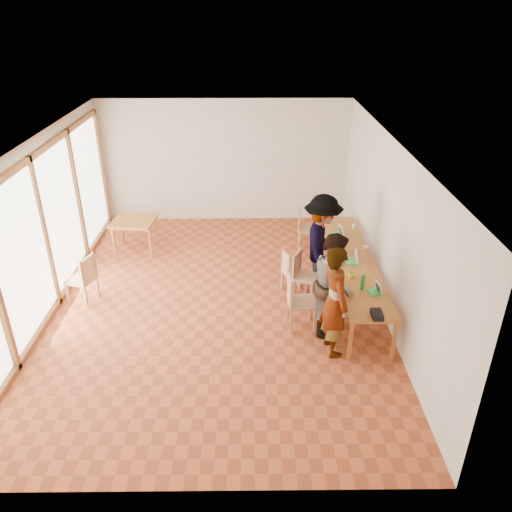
# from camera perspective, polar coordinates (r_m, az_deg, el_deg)

# --- Properties ---
(ground) EXTENTS (8.00, 8.00, 0.00)m
(ground) POSITION_cam_1_polar(r_m,az_deg,el_deg) (9.37, -4.42, -5.33)
(ground) COLOR #AB4E29
(ground) RESTS_ON ground
(wall_back) EXTENTS (6.00, 0.10, 3.00)m
(wall_back) POSITION_cam_1_polar(r_m,az_deg,el_deg) (12.40, -3.56, 10.71)
(wall_back) COLOR beige
(wall_back) RESTS_ON ground
(wall_front) EXTENTS (6.00, 0.10, 3.00)m
(wall_front) POSITION_cam_1_polar(r_m,az_deg,el_deg) (5.29, -7.66, -15.14)
(wall_front) COLOR beige
(wall_front) RESTS_ON ground
(wall_right) EXTENTS (0.10, 8.00, 3.00)m
(wall_right) POSITION_cam_1_polar(r_m,az_deg,el_deg) (8.94, 14.80, 3.04)
(wall_right) COLOR beige
(wall_right) RESTS_ON ground
(window_wall) EXTENTS (0.10, 8.00, 3.00)m
(window_wall) POSITION_cam_1_polar(r_m,az_deg,el_deg) (9.35, -23.20, 2.75)
(window_wall) COLOR white
(window_wall) RESTS_ON ground
(ceiling) EXTENTS (6.00, 8.00, 0.04)m
(ceiling) POSITION_cam_1_polar(r_m,az_deg,el_deg) (8.14, -5.19, 12.85)
(ceiling) COLOR white
(ceiling) RESTS_ON wall_back
(communal_table) EXTENTS (0.80, 4.00, 0.75)m
(communal_table) POSITION_cam_1_polar(r_m,az_deg,el_deg) (9.43, 10.88, -0.61)
(communal_table) COLOR #A35D24
(communal_table) RESTS_ON ground
(side_table) EXTENTS (0.90, 0.90, 0.75)m
(side_table) POSITION_cam_1_polar(r_m,az_deg,el_deg) (11.26, -13.76, 3.68)
(side_table) COLOR #A35D24
(side_table) RESTS_ON ground
(chair_near) EXTENTS (0.49, 0.49, 0.54)m
(chair_near) POSITION_cam_1_polar(r_m,az_deg,el_deg) (8.41, 4.59, -4.54)
(chair_near) COLOR tan
(chair_near) RESTS_ON ground
(chair_mid) EXTENTS (0.56, 0.56, 0.48)m
(chair_mid) POSITION_cam_1_polar(r_m,az_deg,el_deg) (9.32, 5.19, -1.59)
(chair_mid) COLOR tan
(chair_mid) RESTS_ON ground
(chair_far) EXTENTS (0.52, 0.52, 0.47)m
(chair_far) POSITION_cam_1_polar(r_m,az_deg,el_deg) (9.39, 3.94, -1.35)
(chair_far) COLOR tan
(chair_far) RESTS_ON ground
(chair_empty) EXTENTS (0.47, 0.47, 0.47)m
(chair_empty) POSITION_cam_1_polar(r_m,az_deg,el_deg) (11.26, 5.44, 3.67)
(chair_empty) COLOR tan
(chair_empty) RESTS_ON ground
(chair_spare) EXTENTS (0.56, 0.56, 0.50)m
(chair_spare) POSITION_cam_1_polar(r_m,az_deg,el_deg) (9.59, -19.00, -2.01)
(chair_spare) COLOR tan
(chair_spare) RESTS_ON ground
(person_near) EXTENTS (0.58, 0.75, 1.84)m
(person_near) POSITION_cam_1_polar(r_m,az_deg,el_deg) (7.77, 9.02, -5.12)
(person_near) COLOR gray
(person_near) RESTS_ON ground
(person_mid) EXTENTS (0.81, 0.97, 1.78)m
(person_mid) POSITION_cam_1_polar(r_m,az_deg,el_deg) (8.29, 8.89, -3.10)
(person_mid) COLOR gray
(person_mid) RESTS_ON ground
(person_far) EXTENTS (0.90, 1.33, 1.91)m
(person_far) POSITION_cam_1_polar(r_m,az_deg,el_deg) (9.43, 7.50, 1.41)
(person_far) COLOR gray
(person_far) RESTS_ON ground
(laptop_near) EXTENTS (0.24, 0.26, 0.19)m
(laptop_near) POSITION_cam_1_polar(r_m,az_deg,el_deg) (8.41, 13.55, -3.80)
(laptop_near) COLOR green
(laptop_near) RESTS_ON communal_table
(laptop_mid) EXTENTS (0.28, 0.30, 0.22)m
(laptop_mid) POSITION_cam_1_polar(r_m,az_deg,el_deg) (9.28, 11.12, -0.35)
(laptop_mid) COLOR green
(laptop_mid) RESTS_ON communal_table
(laptop_far) EXTENTS (0.26, 0.29, 0.21)m
(laptop_far) POSITION_cam_1_polar(r_m,az_deg,el_deg) (10.28, 9.45, 2.65)
(laptop_far) COLOR green
(laptop_far) RESTS_ON communal_table
(yellow_mug) EXTENTS (0.14, 0.14, 0.10)m
(yellow_mug) POSITION_cam_1_polar(r_m,az_deg,el_deg) (8.76, 10.88, -2.17)
(yellow_mug) COLOR yellow
(yellow_mug) RESTS_ON communal_table
(green_bottle) EXTENTS (0.07, 0.07, 0.28)m
(green_bottle) POSITION_cam_1_polar(r_m,az_deg,el_deg) (8.40, 12.09, -2.96)
(green_bottle) COLOR #24822F
(green_bottle) RESTS_ON communal_table
(clear_glass) EXTENTS (0.07, 0.07, 0.09)m
(clear_glass) POSITION_cam_1_polar(r_m,az_deg,el_deg) (10.67, 11.10, 3.35)
(clear_glass) COLOR silver
(clear_glass) RESTS_ON communal_table
(condiment_cup) EXTENTS (0.08, 0.08, 0.06)m
(condiment_cup) POSITION_cam_1_polar(r_m,az_deg,el_deg) (9.83, 12.38, 0.97)
(condiment_cup) COLOR white
(condiment_cup) RESTS_ON communal_table
(pink_phone) EXTENTS (0.05, 0.10, 0.01)m
(pink_phone) POSITION_cam_1_polar(r_m,az_deg,el_deg) (9.62, 11.39, 0.32)
(pink_phone) COLOR #C94388
(pink_phone) RESTS_ON communal_table
(black_pouch) EXTENTS (0.16, 0.26, 0.09)m
(black_pouch) POSITION_cam_1_polar(r_m,az_deg,el_deg) (7.81, 13.67, -6.52)
(black_pouch) COLOR black
(black_pouch) RESTS_ON communal_table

